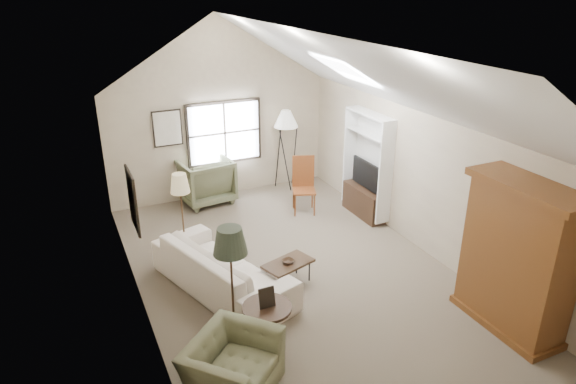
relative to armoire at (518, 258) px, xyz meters
name	(u,v)px	position (x,y,z in m)	size (l,w,h in m)	color
room_shell	(300,86)	(-2.18, 2.40, 2.11)	(5.01, 8.01, 4.00)	#6C604D
window	(224,133)	(-2.08, 6.36, 0.35)	(1.72, 0.08, 1.42)	black
skylight	(345,69)	(-0.88, 3.30, 2.12)	(0.80, 1.20, 0.52)	white
wall_art	(152,161)	(-4.06, 4.34, 0.63)	(1.97, 3.71, 0.88)	black
armoire	(518,258)	(0.00, 0.00, 0.00)	(0.60, 1.50, 2.20)	brown
tv_alcove	(367,164)	(0.16, 4.00, 0.05)	(0.32, 1.30, 2.10)	white
media_console	(364,202)	(0.14, 4.00, -0.80)	(0.34, 1.18, 0.60)	#382316
tv_panel	(366,174)	(0.14, 4.00, -0.18)	(0.05, 0.90, 0.55)	black
sofa	(222,268)	(-3.43, 2.59, -0.71)	(2.64, 1.03, 0.77)	white
armchair_near	(233,366)	(-4.01, 0.47, -0.75)	(1.08, 0.95, 0.70)	#696A4A
armchair_far	(205,180)	(-2.67, 6.10, -0.60)	(1.08, 1.11, 1.01)	#676D4C
coffee_table	(288,273)	(-2.42, 2.27, -0.89)	(0.81, 0.45, 0.41)	#342515
bowl	(288,261)	(-2.42, 2.27, -0.66)	(0.19, 0.19, 0.05)	#362516
side_table	(267,327)	(-3.33, 0.99, -0.77)	(0.66, 0.66, 0.66)	#342615
side_chair	(304,186)	(-0.94, 4.67, -0.50)	(0.47, 0.47, 1.20)	brown
tripod_lamp	(286,149)	(-0.69, 6.10, -0.15)	(0.55, 0.55, 1.90)	silver
dark_lamp	(232,289)	(-3.73, 1.19, -0.18)	(0.44, 0.44, 1.84)	black
tan_lamp	(183,217)	(-3.73, 3.79, -0.27)	(0.33, 0.33, 1.66)	tan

